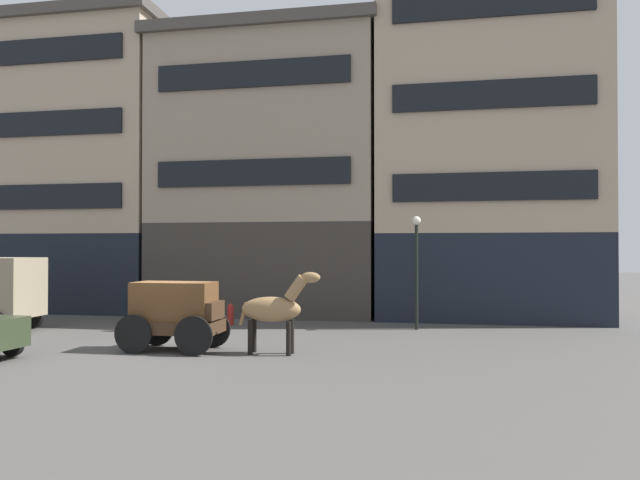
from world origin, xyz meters
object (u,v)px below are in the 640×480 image
cargo_wagon (176,311)px  streetlamp_curbside (417,256)px  pedestrian_officer (153,303)px  draft_horse (275,309)px  fire_hydrant_curbside (230,314)px

cargo_wagon → streetlamp_curbside: bearing=40.0°
pedestrian_officer → draft_horse: bearing=-33.3°
cargo_wagon → pedestrian_officer: size_ratio=1.62×
draft_horse → fire_hydrant_curbside: (-3.23, 5.50, -0.84)m
fire_hydrant_curbside → streetlamp_curbside: bearing=1.4°
pedestrian_officer → fire_hydrant_curbside: pedestrian_officer is taller
draft_horse → streetlamp_curbside: streetlamp_curbside is taller
cargo_wagon → draft_horse: (2.95, -0.00, 0.12)m
pedestrian_officer → fire_hydrant_curbside: bearing=41.3°
pedestrian_officer → fire_hydrant_curbside: (2.20, 1.93, -0.55)m
draft_horse → streetlamp_curbside: 6.97m
streetlamp_curbside → fire_hydrant_curbside: size_ratio=4.96×
pedestrian_officer → streetlamp_curbside: 9.62m
draft_horse → streetlamp_curbside: size_ratio=0.57×
cargo_wagon → fire_hydrant_curbside: 5.55m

